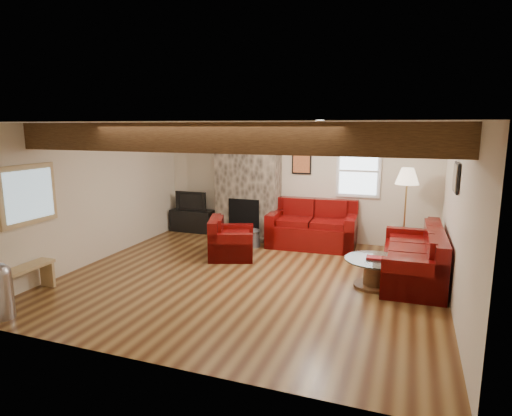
# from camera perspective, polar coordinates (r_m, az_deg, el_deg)

# --- Properties ---
(room) EXTENTS (8.00, 8.00, 8.00)m
(room) POSITION_cam_1_polar(r_m,az_deg,el_deg) (6.78, -0.79, 0.62)
(room) COLOR #502C15
(room) RESTS_ON ground
(floor) EXTENTS (6.00, 6.00, 0.00)m
(floor) POSITION_cam_1_polar(r_m,az_deg,el_deg) (7.11, -0.77, -9.34)
(floor) COLOR #502C15
(floor) RESTS_ON ground
(oak_beam) EXTENTS (6.00, 0.36, 0.38)m
(oak_beam) POSITION_cam_1_polar(r_m,az_deg,el_deg) (5.52, -5.50, 9.31)
(oak_beam) COLOR #341E0F
(oak_beam) RESTS_ON room
(chimney_breast) EXTENTS (1.40, 0.67, 2.50)m
(chimney_breast) POSITION_cam_1_polar(r_m,az_deg,el_deg) (9.43, -1.09, 3.34)
(chimney_breast) COLOR #37312A
(chimney_breast) RESTS_ON floor
(back_window) EXTENTS (0.90, 0.08, 1.10)m
(back_window) POSITION_cam_1_polar(r_m,az_deg,el_deg) (9.05, 13.49, 4.83)
(back_window) COLOR silver
(back_window) RESTS_ON room
(hatch_window) EXTENTS (0.08, 1.00, 0.90)m
(hatch_window) POSITION_cam_1_polar(r_m,az_deg,el_deg) (7.20, -28.09, 1.56)
(hatch_window) COLOR tan
(hatch_window) RESTS_ON room
(ceiling_dome) EXTENTS (0.40, 0.40, 0.18)m
(ceiling_dome) POSITION_cam_1_polar(r_m,az_deg,el_deg) (7.28, 8.52, 10.63)
(ceiling_dome) COLOR white
(ceiling_dome) RESTS_ON room
(artwork_back) EXTENTS (0.42, 0.06, 0.52)m
(artwork_back) POSITION_cam_1_polar(r_m,az_deg,el_deg) (9.25, 6.09, 6.12)
(artwork_back) COLOR black
(artwork_back) RESTS_ON room
(artwork_right) EXTENTS (0.06, 0.55, 0.42)m
(artwork_right) POSITION_cam_1_polar(r_m,az_deg,el_deg) (6.60, 25.07, 3.71)
(artwork_right) COLOR black
(artwork_right) RESTS_ON room
(sofa_three) EXTENTS (0.96, 2.18, 0.84)m
(sofa_three) POSITION_cam_1_polar(r_m,az_deg,el_deg) (7.42, 20.16, -5.76)
(sofa_three) COLOR #450406
(sofa_three) RESTS_ON floor
(loveseat) EXTENTS (1.83, 1.11, 0.94)m
(loveseat) POSITION_cam_1_polar(r_m,az_deg,el_deg) (8.89, 7.51, -2.12)
(loveseat) COLOR #450406
(loveseat) RESTS_ON floor
(armchair_red) EXTENTS (1.08, 1.15, 0.75)m
(armchair_red) POSITION_cam_1_polar(r_m,az_deg,el_deg) (8.14, -3.28, -3.95)
(armchair_red) COLOR #450406
(armchair_red) RESTS_ON floor
(coffee_table) EXTENTS (0.92, 0.92, 0.48)m
(coffee_table) POSITION_cam_1_polar(r_m,az_deg,el_deg) (6.92, 15.50, -8.33)
(coffee_table) COLOR #412A14
(coffee_table) RESTS_ON floor
(tv_cabinet) EXTENTS (1.02, 0.41, 0.51)m
(tv_cabinet) POSITION_cam_1_polar(r_m,az_deg,el_deg) (10.22, -8.41, -1.67)
(tv_cabinet) COLOR black
(tv_cabinet) RESTS_ON floor
(television) EXTENTS (0.78, 0.10, 0.45)m
(television) POSITION_cam_1_polar(r_m,az_deg,el_deg) (10.13, -8.48, 0.98)
(television) COLOR black
(television) RESTS_ON tv_cabinet
(floor_lamp) EXTENTS (0.43, 0.43, 1.69)m
(floor_lamp) POSITION_cam_1_polar(r_m,az_deg,el_deg) (8.46, 19.49, 3.40)
(floor_lamp) COLOR tan
(floor_lamp) RESTS_ON floor
(pine_bench) EXTENTS (0.27, 1.17, 0.44)m
(pine_bench) POSITION_cam_1_polar(r_m,az_deg,el_deg) (7.10, -29.19, -8.91)
(pine_bench) COLOR tan
(pine_bench) RESTS_ON floor
(pedal_bin) EXTENTS (0.35, 0.35, 0.74)m
(pedal_bin) POSITION_cam_1_polar(r_m,az_deg,el_deg) (6.49, -30.91, -9.45)
(pedal_bin) COLOR #A3A3A8
(pedal_bin) RESTS_ON floor
(coal_bucket) EXTENTS (0.38, 0.38, 0.36)m
(coal_bucket) POSITION_cam_1_polar(r_m,az_deg,el_deg) (8.87, -0.61, -4.00)
(coal_bucket) COLOR slate
(coal_bucket) RESTS_ON floor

